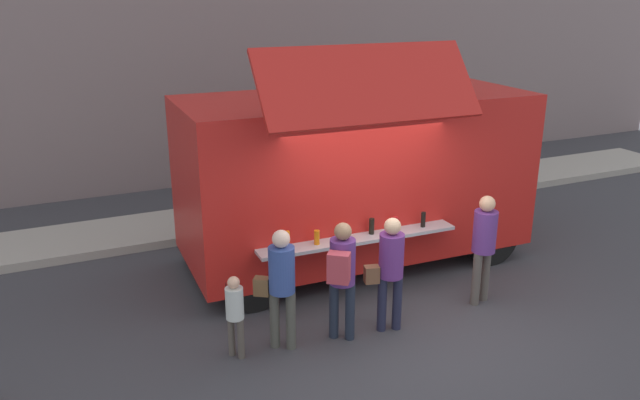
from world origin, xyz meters
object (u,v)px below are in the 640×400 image
at_px(food_truck_main, 356,173).
at_px(child_near_queue, 235,310).
at_px(customer_front_ordering, 390,265).
at_px(customer_mid_with_backpack, 342,270).
at_px(trash_bin, 455,173).
at_px(customer_extra_browsing, 484,240).
at_px(customer_rear_waiting, 281,279).

relative_size(food_truck_main, child_near_queue, 5.09).
relative_size(customer_front_ordering, customer_mid_with_backpack, 0.99).
distance_m(trash_bin, customer_front_ordering, 6.24).
height_order(customer_front_ordering, customer_extra_browsing, customer_extra_browsing).
bearing_deg(food_truck_main, customer_rear_waiting, -134.40).
height_order(customer_rear_waiting, customer_extra_browsing, customer_extra_browsing).
relative_size(customer_mid_with_backpack, child_near_queue, 1.48).
relative_size(food_truck_main, customer_rear_waiting, 3.46).
bearing_deg(trash_bin, customer_extra_browsing, -121.49).
relative_size(customer_rear_waiting, child_near_queue, 1.47).
relative_size(customer_front_ordering, customer_extra_browsing, 0.98).
relative_size(customer_extra_browsing, child_near_queue, 1.49).
bearing_deg(customer_extra_browsing, customer_rear_waiting, 72.42).
height_order(customer_mid_with_backpack, customer_rear_waiting, customer_mid_with_backpack).
xyz_separation_m(customer_mid_with_backpack, customer_extra_browsing, (2.29, 0.10, -0.01)).
bearing_deg(customer_rear_waiting, child_near_queue, 121.35).
xyz_separation_m(food_truck_main, customer_mid_with_backpack, (-1.30, -2.16, -0.54)).
relative_size(customer_mid_with_backpack, customer_extra_browsing, 0.99).
distance_m(trash_bin, customer_mid_with_backpack, 6.71).
distance_m(customer_front_ordering, customer_extra_browsing, 1.61).
bearing_deg(customer_rear_waiting, customer_extra_browsing, -56.42).
bearing_deg(food_truck_main, customer_front_ordering, -104.52).
height_order(customer_front_ordering, child_near_queue, customer_front_ordering).
distance_m(customer_front_ordering, customer_rear_waiting, 1.46).
bearing_deg(customer_front_ordering, customer_mid_with_backpack, 100.92).
bearing_deg(customer_extra_browsing, food_truck_main, 8.71).
bearing_deg(food_truck_main, child_near_queue, -141.89).
height_order(trash_bin, customer_mid_with_backpack, customer_mid_with_backpack).
distance_m(customer_mid_with_backpack, customer_rear_waiting, 0.78).
distance_m(customer_front_ordering, customer_mid_with_backpack, 0.68).
distance_m(customer_extra_browsing, child_near_queue, 3.66).
bearing_deg(food_truck_main, customer_mid_with_backpack, -119.76).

